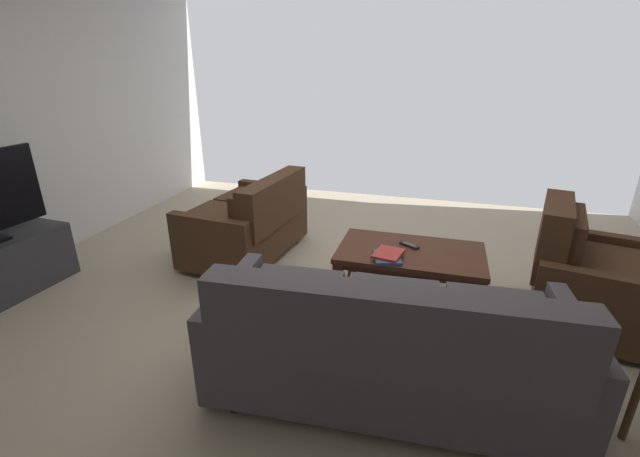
# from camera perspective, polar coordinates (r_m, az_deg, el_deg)

# --- Properties ---
(ground_plane) EXTENTS (5.97, 6.00, 0.01)m
(ground_plane) POSITION_cam_1_polar(r_m,az_deg,el_deg) (3.33, 2.61, -10.55)
(ground_plane) COLOR #B7A88E
(sofa_main) EXTENTS (1.98, 0.96, 0.84)m
(sofa_main) POSITION_cam_1_polar(r_m,az_deg,el_deg) (2.37, 9.14, -15.05)
(sofa_main) COLOR black
(sofa_main) RESTS_ON ground
(loveseat_near) EXTENTS (0.90, 1.29, 0.80)m
(loveseat_near) POSITION_cam_1_polar(r_m,az_deg,el_deg) (4.07, -9.43, 0.92)
(loveseat_near) COLOR black
(loveseat_near) RESTS_ON ground
(coffee_table) EXTENTS (1.09, 0.64, 0.43)m
(coffee_table) POSITION_cam_1_polar(r_m,az_deg,el_deg) (3.31, 12.08, -3.94)
(coffee_table) COLOR #4C2819
(coffee_table) RESTS_ON ground
(armchair_side) EXTENTS (0.97, 1.02, 0.88)m
(armchair_side) POSITION_cam_1_polar(r_m,az_deg,el_deg) (3.52, 32.63, -5.64)
(armchair_side) COLOR black
(armchair_side) RESTS_ON ground
(book_stack) EXTENTS (0.24, 0.29, 0.05)m
(book_stack) POSITION_cam_1_polar(r_m,az_deg,el_deg) (3.11, 9.12, -3.66)
(book_stack) COLOR #385693
(book_stack) RESTS_ON coffee_table
(tv_remote) EXTENTS (0.16, 0.12, 0.02)m
(tv_remote) POSITION_cam_1_polar(r_m,az_deg,el_deg) (3.34, 11.95, -2.24)
(tv_remote) COLOR black
(tv_remote) RESTS_ON coffee_table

